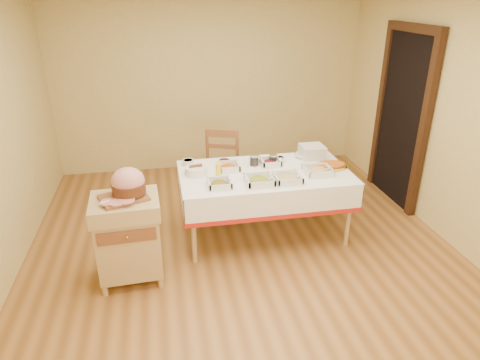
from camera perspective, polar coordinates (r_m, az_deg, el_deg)
name	(u,v)px	position (r m, az deg, el deg)	size (l,w,h in m)	color
room_shell	(243,134)	(4.07, 0.39, 6.20)	(5.00, 5.00, 5.00)	#97622E
doorway	(402,116)	(5.74, 20.82, 7.99)	(0.09, 1.10, 2.20)	black
dining_table	(264,185)	(4.66, 3.26, -0.72)	(1.82, 1.02, 0.76)	tan
butcher_cart	(128,235)	(4.09, -14.67, -7.07)	(0.62, 0.53, 0.85)	tan
dining_chair	(220,170)	(5.29, -2.65, 1.30)	(0.56, 0.54, 0.98)	brown
ham_on_board	(128,185)	(3.90, -14.77, -0.64)	(0.42, 0.40, 0.28)	brown
serving_dish_a	(219,184)	(4.23, -2.76, -0.50)	(0.23, 0.23, 0.10)	silver
serving_dish_b	(259,180)	(4.29, 2.62, -0.06)	(0.27, 0.27, 0.11)	silver
serving_dish_c	(287,178)	(4.37, 6.35, 0.23)	(0.26, 0.26, 0.11)	silver
serving_dish_d	(318,171)	(4.60, 10.35, 1.24)	(0.28, 0.28, 0.10)	silver
serving_dish_e	(229,167)	(4.62, -1.51, 1.74)	(0.23, 0.22, 0.11)	silver
serving_dish_f	(271,162)	(4.77, 4.10, 2.37)	(0.22, 0.21, 0.10)	silver
small_bowl_left	(188,162)	(4.79, -6.93, 2.38)	(0.13, 0.13, 0.06)	silver
small_bowl_mid	(224,162)	(4.78, -2.10, 2.45)	(0.12, 0.12, 0.05)	navy
small_bowl_right	(279,159)	(4.87, 5.27, 2.79)	(0.11, 0.11, 0.06)	silver
bowl_white_imported	(257,159)	(4.89, 2.31, 2.77)	(0.14, 0.14, 0.03)	silver
bowl_small_imported	(302,156)	(5.02, 8.22, 3.24)	(0.16, 0.16, 0.05)	silver
preserve_jar_left	(254,160)	(4.74, 1.89, 2.63)	(0.10, 0.10, 0.13)	silver
preserve_jar_right	(273,160)	(4.79, 4.40, 2.71)	(0.09, 0.09, 0.12)	silver
mustard_bottle	(218,169)	(4.45, -2.90, 1.44)	(0.06, 0.06, 0.18)	yellow
bread_basket	(196,171)	(4.53, -5.89, 1.25)	(0.23, 0.23, 0.10)	white
plate_stack	(312,152)	(5.03, 9.60, 3.75)	(0.26, 0.26, 0.15)	silver
brass_platter	(330,166)	(4.79, 11.97, 1.87)	(0.37, 0.27, 0.05)	gold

